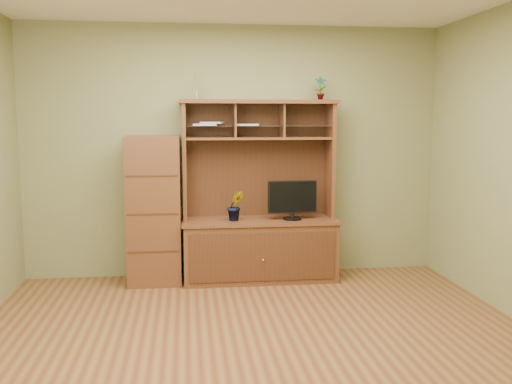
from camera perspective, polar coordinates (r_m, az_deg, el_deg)
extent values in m
cube|color=#5C311A|center=(4.55, 0.10, -14.81)|extent=(4.50, 4.00, 0.02)
cube|color=olive|center=(6.23, -2.20, 4.07)|extent=(4.50, 0.02, 2.70)
cube|color=olive|center=(2.26, 6.45, -1.80)|extent=(4.50, 0.02, 2.70)
cube|color=#432713|center=(6.10, 0.35, -5.88)|extent=(1.60, 0.55, 0.62)
cube|color=#37190F|center=(5.83, 0.71, -6.51)|extent=(1.50, 0.01, 0.50)
sphere|color=silver|center=(5.82, 0.73, -6.84)|extent=(0.02, 0.02, 0.02)
cube|color=#432713|center=(6.03, 0.36, -2.88)|extent=(1.64, 0.59, 0.03)
cube|color=#432713|center=(6.00, -7.18, 3.17)|extent=(0.04, 0.35, 1.25)
cube|color=#432713|center=(6.20, 7.42, 3.30)|extent=(0.04, 0.35, 1.25)
cube|color=#37190F|center=(6.21, 0.05, 3.37)|extent=(1.52, 0.02, 1.25)
cube|color=#432713|center=(6.04, 0.24, 9.00)|extent=(1.66, 0.40, 0.04)
cube|color=#432713|center=(6.04, 0.24, 5.40)|extent=(1.52, 0.32, 0.02)
cube|color=#432713|center=(6.01, -2.18, 7.16)|extent=(0.02, 0.31, 0.35)
cube|color=#432713|center=(6.07, 2.63, 7.16)|extent=(0.02, 0.31, 0.35)
cube|color=silver|center=(6.03, 0.25, 6.63)|extent=(1.50, 0.27, 0.01)
cylinder|color=black|center=(6.02, 3.65, -2.67)|extent=(0.20, 0.20, 0.02)
cylinder|color=black|center=(6.02, 3.65, -2.28)|extent=(0.04, 0.04, 0.06)
cube|color=black|center=(5.99, 3.67, -0.48)|extent=(0.52, 0.07, 0.33)
imported|color=#31541C|center=(5.92, -2.06, -1.38)|extent=(0.18, 0.15, 0.32)
imported|color=#3C6A25|center=(6.16, 6.44, 10.28)|extent=(0.13, 0.09, 0.25)
cylinder|color=silver|center=(5.99, -6.12, 9.67)|extent=(0.06, 0.06, 0.11)
cylinder|color=olive|center=(6.00, -6.14, 11.10)|extent=(0.04, 0.04, 0.19)
cube|color=#B2B2B7|center=(5.99, -5.08, 6.73)|extent=(0.26, 0.21, 0.02)
cube|color=#B2B2B7|center=(5.99, -4.41, 6.93)|extent=(0.26, 0.22, 0.02)
cube|color=#B2B2B7|center=(6.02, -0.81, 6.75)|extent=(0.26, 0.22, 0.02)
cube|color=#432713|center=(6.00, -10.16, -1.79)|extent=(0.55, 0.49, 1.53)
cube|color=#37190F|center=(5.83, -10.20, -5.89)|extent=(0.51, 0.01, 0.02)
cube|color=#37190F|center=(5.76, -10.29, -2.18)|extent=(0.51, 0.01, 0.01)
cube|color=#37190F|center=(5.71, -10.38, 1.61)|extent=(0.51, 0.01, 0.02)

